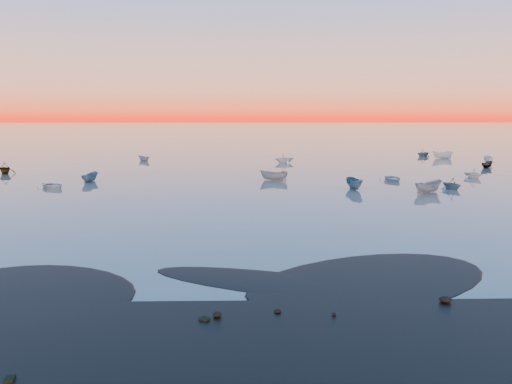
{
  "coord_description": "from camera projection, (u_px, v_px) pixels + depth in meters",
  "views": [
    {
      "loc": [
        -5.08,
        -28.18,
        10.0
      ],
      "look_at": [
        -3.89,
        28.0,
        0.84
      ],
      "focal_mm": 35.0,
      "sensor_mm": 36.0,
      "label": 1
    }
  ],
  "objects": [
    {
      "name": "boat_near_right",
      "position": [
        451.0,
        189.0,
        64.6
      ],
      "size": [
        3.51,
        2.6,
        1.12
      ],
      "primitive_type": "imported",
      "rotation": [
        0.0,
        0.0,
        3.55
      ],
      "color": "#3C5E73",
      "rests_on": "ground"
    },
    {
      "name": "ground",
      "position": [
        265.0,
        150.0,
        128.2
      ],
      "size": [
        600.0,
        600.0,
        0.0
      ],
      "primitive_type": "plane",
      "color": "slate",
      "rests_on": "ground"
    },
    {
      "name": "mud_lobes",
      "position": [
        335.0,
        287.0,
        28.54
      ],
      "size": [
        140.0,
        6.0,
        0.07
      ],
      "primitive_type": null,
      "color": "black",
      "rests_on": "ground"
    },
    {
      "name": "boat_near_center",
      "position": [
        428.0,
        193.0,
        61.59
      ],
      "size": [
        3.62,
        4.64,
        1.48
      ],
      "primitive_type": "imported",
      "rotation": [
        0.0,
        0.0,
        2.06
      ],
      "color": "gray",
      "rests_on": "ground"
    },
    {
      "name": "moored_fleet",
      "position": [
        276.0,
        172.0,
        81.82
      ],
      "size": [
        124.0,
        58.0,
        1.2
      ],
      "primitive_type": null,
      "color": "silver",
      "rests_on": "ground"
    },
    {
      "name": "boat_near_left",
      "position": [
        53.0,
        188.0,
        65.29
      ],
      "size": [
        4.42,
        4.26,
        1.08
      ],
      "primitive_type": "imported",
      "rotation": [
        0.0,
        0.0,
        0.74
      ],
      "color": "silver",
      "rests_on": "ground"
    }
  ]
}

